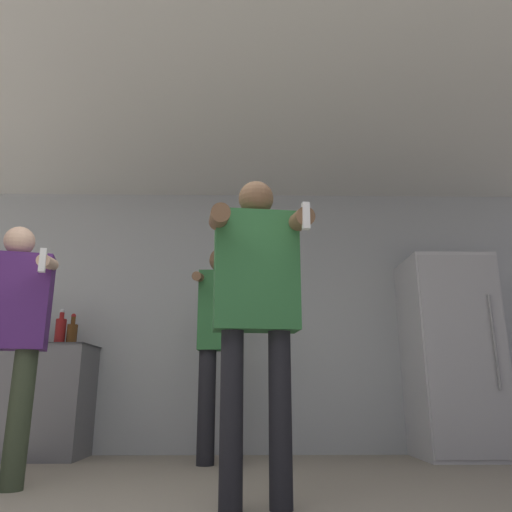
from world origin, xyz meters
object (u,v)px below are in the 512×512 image
object	(u,v)px
refrigerator	(451,355)
bottle_clear_vodka	(0,330)
bottle_brown_liquor	(72,333)
person_man_side	(8,330)
person_woman_foreground	(256,296)
bottle_short_whiskey	(60,330)
person_spectator_back	(220,338)

from	to	relation	value
refrigerator	bottle_clear_vodka	bearing A→B (deg)	178.78
bottle_brown_liquor	bottle_clear_vodka	bearing A→B (deg)	180.00
refrigerator	person_man_side	size ratio (longest dim) A/B	1.09
bottle_brown_liquor	person_man_side	size ratio (longest dim) A/B	0.18
refrigerator	bottle_brown_liquor	size ratio (longest dim) A/B	6.03
bottle_brown_liquor	person_man_side	bearing A→B (deg)	-85.41
person_man_side	person_woman_foreground	bearing A→B (deg)	-18.14
bottle_short_whiskey	person_man_side	size ratio (longest dim) A/B	0.21
person_woman_foreground	bottle_short_whiskey	bearing A→B (deg)	131.60
bottle_short_whiskey	person_spectator_back	bearing A→B (deg)	-16.11
bottle_clear_vodka	person_spectator_back	xyz separation A→B (m)	(2.05, -0.43, -0.11)
bottle_short_whiskey	bottle_brown_liquor	size ratio (longest dim) A/B	1.14
bottle_clear_vodka	person_woman_foreground	bearing A→B (deg)	-40.64
bottle_short_whiskey	person_man_side	xyz separation A→B (m)	(0.23, -1.49, -0.17)
refrigerator	person_woman_foreground	bearing A→B (deg)	-133.24
person_woman_foreground	refrigerator	bearing A→B (deg)	46.76
person_spectator_back	bottle_clear_vodka	bearing A→B (deg)	168.09
bottle_brown_liquor	person_woman_foreground	size ratio (longest dim) A/B	0.17
bottle_clear_vodka	person_man_side	xyz separation A→B (m)	(0.78, -1.49, -0.18)
bottle_brown_liquor	person_man_side	xyz separation A→B (m)	(0.12, -1.49, -0.15)
bottle_clear_vodka	bottle_brown_liquor	size ratio (longest dim) A/B	1.26
bottle_clear_vodka	person_woman_foreground	distance (m)	3.06
bottle_short_whiskey	person_woman_foreground	xyz separation A→B (m)	(1.77, -1.99, -0.05)
person_man_side	bottle_brown_liquor	bearing A→B (deg)	94.59
bottle_short_whiskey	person_man_side	distance (m)	1.51
person_woman_foreground	person_spectator_back	bearing A→B (deg)	99.98
refrigerator	person_man_side	xyz separation A→B (m)	(-3.33, -1.40, 0.05)
bottle_short_whiskey	person_spectator_back	size ratio (longest dim) A/B	0.19
bottle_clear_vodka	bottle_short_whiskey	size ratio (longest dim) A/B	1.11
bottle_clear_vodka	bottle_brown_liquor	bearing A→B (deg)	-0.00
bottle_short_whiskey	person_spectator_back	xyz separation A→B (m)	(1.49, -0.43, -0.11)
refrigerator	bottle_clear_vodka	world-z (taller)	refrigerator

